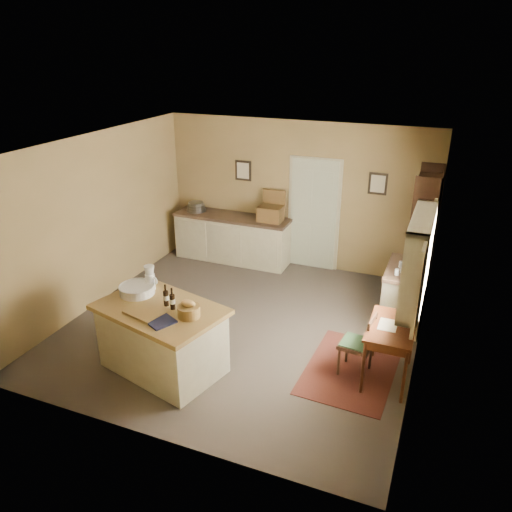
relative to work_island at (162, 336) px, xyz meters
The scene contains 16 objects.
ground 1.55m from the work_island, 68.72° to the left, with size 5.00×5.00×0.00m, color brown.
wall_back 4.01m from the work_island, 82.13° to the left, with size 5.00×0.10×2.70m, color #987C4F.
wall_front 1.52m from the work_island, 64.55° to the right, with size 5.00×0.10×2.70m, color #987C4F.
wall_left 2.55m from the work_island, 145.01° to the left, with size 0.10×5.00×2.70m, color #987C4F.
wall_right 3.44m from the work_island, 24.37° to the left, with size 0.10×5.00×2.70m, color #987C4F.
ceiling 2.66m from the work_island, 68.72° to the left, with size 5.00×5.00×0.00m, color silver.
door 3.99m from the work_island, 77.03° to the left, with size 0.97×0.06×2.11m, color beige.
framed_prints 4.11m from the work_island, 79.19° to the left, with size 2.82×0.02×0.38m.
window 3.36m from the work_island, 21.66° to the left, with size 0.25×1.99×1.12m.
work_island is the anchor object (origin of this frame).
sideboard 3.63m from the work_island, 99.82° to the left, with size 2.25×0.64×1.18m.
rug 2.49m from the work_island, 21.02° to the left, with size 1.10×1.60×0.01m, color #57221B.
writing_desk 2.88m from the work_island, 17.81° to the left, with size 0.56×0.92×0.82m.
desk_chair 2.48m from the work_island, 19.93° to the left, with size 0.39×0.39×0.84m, color black, non-canonical shape.
right_cabinet 3.62m from the work_island, 40.99° to the left, with size 0.58×1.04×0.99m.
shelving_unit 4.36m from the work_island, 47.93° to the left, with size 0.37×0.99×2.19m.
Camera 1 is at (2.62, -5.97, 3.96)m, focal length 35.00 mm.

